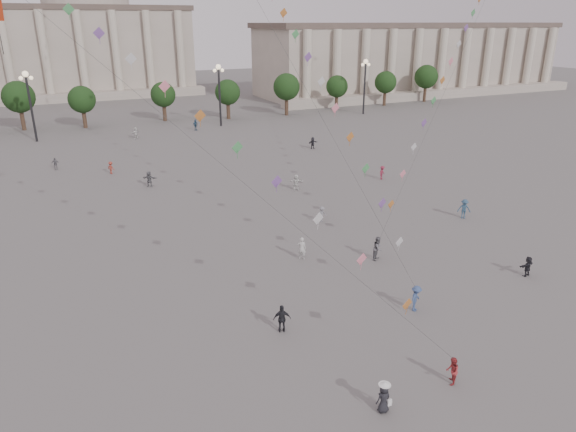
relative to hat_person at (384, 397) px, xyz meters
name	(u,v)px	position (x,y,z in m)	size (l,w,h in m)	color
ground	(362,383)	(0.24, 2.16, -0.82)	(360.00, 360.00, 0.00)	#565351
hall_east	(413,59)	(75.24, 96.06, 7.60)	(84.00, 26.22, 17.20)	#9F9385
hall_central	(91,35)	(0.24, 131.38, 13.41)	(48.30, 34.30, 35.50)	#9F9385
tree_row	(125,95)	(0.24, 80.16, 4.57)	(137.12, 5.12, 8.00)	#3D2C1E
lamp_post_mid_west	(29,93)	(-14.76, 72.16, 6.53)	(2.00, 0.90, 10.65)	#262628
lamp_post_mid_east	(219,84)	(15.24, 72.16, 6.53)	(2.00, 0.90, 10.65)	#262628
lamp_post_far_east	(365,76)	(45.24, 72.16, 6.53)	(2.00, 0.90, 10.65)	#262628
person_crowd_0	(195,125)	(10.05, 70.16, 0.11)	(1.09, 0.46, 1.87)	#31536F
person_crowd_3	(528,266)	(17.72, 7.28, -0.06)	(1.42, 0.45, 1.53)	black
person_crowd_4	(136,133)	(-0.33, 67.85, 0.07)	(1.66, 0.53, 1.79)	silver
person_crowd_6	(322,214)	(9.22, 23.22, -0.07)	(0.97, 0.56, 1.50)	slate
person_crowd_7	(296,182)	(11.27, 33.01, 0.05)	(1.62, 0.52, 1.75)	silver
person_crowd_8	(382,173)	(22.27, 32.35, -0.01)	(1.05, 0.60, 1.62)	maroon
person_crowd_9	(313,143)	(22.05, 49.70, 0.02)	(1.57, 0.50, 1.70)	black
person_crowd_12	(149,179)	(-3.25, 41.08, 0.07)	(1.66, 0.53, 1.79)	#5C5D61
person_crowd_13	(302,248)	(3.97, 16.81, 0.10)	(0.67, 0.44, 1.85)	#B7B8B3
person_crowd_14	(464,209)	(21.89, 18.35, 0.12)	(1.22, 0.70, 1.88)	#2D4B65
person_crowd_16	(55,164)	(-12.66, 53.21, -0.05)	(0.91, 0.38, 1.55)	slate
person_crowd_17	(111,168)	(-6.52, 48.34, -0.06)	(0.98, 0.57, 1.52)	#983629
tourist_1	(282,319)	(-1.60, 8.22, 0.07)	(1.04, 0.43, 1.78)	black
kite_flyer_0	(452,371)	(4.37, 0.21, -0.05)	(0.75, 0.58, 1.54)	#A02B2E
kite_flyer_1	(416,298)	(7.21, 6.80, 0.06)	(1.14, 0.66, 1.77)	#374D7C
kite_flyer_2	(378,248)	(9.33, 14.24, 0.13)	(0.93, 0.72, 1.91)	#5A5A5E
hat_person	(384,397)	(0.00, 0.00, 0.00)	(0.76, 0.60, 1.69)	black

